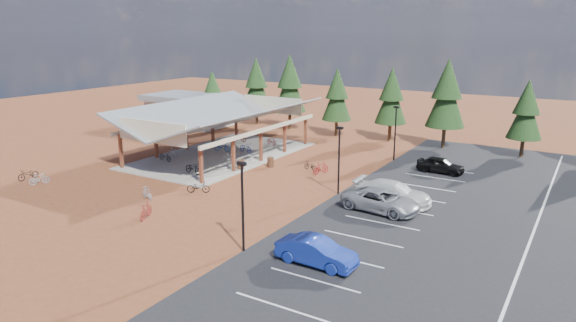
{
  "coord_description": "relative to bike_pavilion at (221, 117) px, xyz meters",
  "views": [
    {
      "loc": [
        20.87,
        -31.31,
        12.01
      ],
      "look_at": [
        0.09,
        2.82,
        1.73
      ],
      "focal_mm": 32.0,
      "sensor_mm": 36.0,
      "label": 1
    }
  ],
  "objects": [
    {
      "name": "pine_6",
      "position": [
        25.09,
        14.77,
        0.75
      ],
      "size": [
        3.22,
        3.22,
        7.5
      ],
      "color": "#382314",
      "rests_on": "ground"
    },
    {
      "name": "asphalt_lot",
      "position": [
        28.5,
        -4.0,
        -3.8
      ],
      "size": [
        27.0,
        44.0,
        0.04
      ],
      "primitive_type": "cube",
      "color": "black",
      "rests_on": "ground"
    },
    {
      "name": "pine_4",
      "position": [
        11.45,
        15.29,
        1.1
      ],
      "size": [
        3.46,
        3.46,
        8.07
      ],
      "color": "#382314",
      "rests_on": "ground"
    },
    {
      "name": "outbuilding",
      "position": [
        -14.0,
        11.0,
        -1.8
      ],
      "size": [
        11.0,
        7.0,
        3.9
      ],
      "color": "#ADA593",
      "rests_on": "ground"
    },
    {
      "name": "car_4",
      "position": [
        19.95,
        4.87,
        -3.11
      ],
      "size": [
        4.06,
        1.81,
        1.36
      ],
      "primitive_type": "imported",
      "rotation": [
        0.0,
        0.0,
        1.52
      ],
      "color": "black",
      "rests_on": "asphalt_lot"
    },
    {
      "name": "lamp_post_0",
      "position": [
        15.0,
        -17.0,
        -0.85
      ],
      "size": [
        0.5,
        0.25,
        5.14
      ],
      "color": "black",
      "rests_on": "ground"
    },
    {
      "name": "ground",
      "position": [
        10.0,
        -7.0,
        -3.82
      ],
      "size": [
        140.0,
        140.0,
        0.0
      ],
      "primitive_type": "plane",
      "color": "brown",
      "rests_on": "ground"
    },
    {
      "name": "car_2",
      "position": [
        19.12,
        -6.92,
        -3.05
      ],
      "size": [
        5.53,
        3.0,
        1.47
      ],
      "primitive_type": "imported",
      "rotation": [
        0.0,
        0.0,
        1.46
      ],
      "color": "gray",
      "rests_on": "asphalt_lot"
    },
    {
      "name": "bike_1",
      "position": [
        -3.43,
        -3.15,
        -3.28
      ],
      "size": [
        1.52,
        0.61,
        0.89
      ],
      "primitive_type": "imported",
      "rotation": [
        0.0,
        0.0,
        1.44
      ],
      "color": "gray",
      "rests_on": "concrete_pad"
    },
    {
      "name": "pine_5",
      "position": [
        17.52,
        14.79,
        1.82
      ],
      "size": [
        3.97,
        3.97,
        9.24
      ],
      "color": "#382314",
      "rests_on": "ground"
    },
    {
      "name": "bike_15",
      "position": [
        11.28,
        -0.71,
        -3.31
      ],
      "size": [
        1.06,
        1.78,
        1.03
      ],
      "primitive_type": "imported",
      "rotation": [
        0.0,
        0.0,
        2.78
      ],
      "color": "maroon",
      "rests_on": "ground"
    },
    {
      "name": "bike_6",
      "position": [
        1.47,
        1.9,
        -3.22
      ],
      "size": [
        2.01,
        1.22,
        1.0
      ],
      "primitive_type": "imported",
      "rotation": [
        0.0,
        0.0,
        1.26
      ],
      "color": "navy",
      "rests_on": "concrete_pad"
    },
    {
      "name": "lamp_post_2",
      "position": [
        15.0,
        7.0,
        -0.85
      ],
      "size": [
        0.5,
        0.25,
        5.14
      ],
      "color": "black",
      "rests_on": "ground"
    },
    {
      "name": "pine_2",
      "position": [
        -1.54,
        15.33,
        1.75
      ],
      "size": [
        3.92,
        3.92,
        9.13
      ],
      "color": "#382314",
      "rests_on": "ground"
    },
    {
      "name": "trash_bin_1",
      "position": [
        6.38,
        -1.1,
        -3.37
      ],
      "size": [
        0.6,
        0.6,
        0.9
      ],
      "primitive_type": "cylinder",
      "color": "#4D2E1B",
      "rests_on": "ground"
    },
    {
      "name": "bike_8",
      "position": [
        -8.46,
        -14.8,
        -3.35
      ],
      "size": [
        0.63,
        1.79,
        0.94
      ],
      "primitive_type": "imported",
      "rotation": [
        0.0,
        0.0,
        -0.0
      ],
      "color": "black",
      "rests_on": "ground"
    },
    {
      "name": "bike_5",
      "position": [
        2.72,
        -2.36,
        -3.2
      ],
      "size": [
        1.77,
        0.56,
        1.05
      ],
      "primitive_type": "imported",
      "rotation": [
        0.0,
        0.0,
        1.54
      ],
      "color": "gray",
      "rests_on": "concrete_pad"
    },
    {
      "name": "bike_11",
      "position": [
        6.5,
        -16.13,
        -3.28
      ],
      "size": [
        1.19,
        1.88,
        1.09
      ],
      "primitive_type": "imported",
      "rotation": [
        0.0,
        0.0,
        0.4
      ],
      "color": "maroon",
      "rests_on": "ground"
    },
    {
      "name": "bike_12",
      "position": [
        5.82,
        -10.21,
        -3.37
      ],
      "size": [
        1.8,
        1.38,
        0.91
      ],
      "primitive_type": "imported",
      "rotation": [
        0.0,
        0.0,
        2.09
      ],
      "color": "black",
      "rests_on": "ground"
    },
    {
      "name": "bike_0",
      "position": [
        -3.06,
        -4.65,
        -3.29
      ],
      "size": [
        1.7,
        0.8,
        0.86
      ],
      "primitive_type": "imported",
      "rotation": [
        0.0,
        0.0,
        1.43
      ],
      "color": "black",
      "rests_on": "concrete_pad"
    },
    {
      "name": "car_1",
      "position": [
        19.28,
        -16.41,
        -3.06
      ],
      "size": [
        4.41,
        1.61,
        1.44
      ],
      "primitive_type": "imported",
      "rotation": [
        0.0,
        0.0,
        1.55
      ],
      "color": "navy",
      "rests_on": "asphalt_lot"
    },
    {
      "name": "bike_7",
      "position": [
        1.74,
        6.18,
        -3.27
      ],
      "size": [
        1.58,
        0.88,
        0.92
      ],
      "primitive_type": "imported",
      "rotation": [
        0.0,
        0.0,
        1.25
      ],
      "color": "maroon",
      "rests_on": "concrete_pad"
    },
    {
      "name": "pine_0",
      "position": [
        -13.29,
        14.91,
        0.3
      ],
      "size": [
        2.9,
        2.9,
        6.76
      ],
      "color": "#382314",
      "rests_on": "ground"
    },
    {
      "name": "lamp_post_1",
      "position": [
        15.0,
        -5.0,
        -0.85
      ],
      "size": [
        0.5,
        0.25,
        5.14
      ],
      "color": "black",
      "rests_on": "ground"
    },
    {
      "name": "concrete_pad",
      "position": [
        0.0,
        0.0,
        -3.77
      ],
      "size": [
        10.6,
        18.6,
        0.1
      ],
      "primitive_type": "cube",
      "color": "gray",
      "rests_on": "ground"
    },
    {
      "name": "bike_2",
      "position": [
        -0.93,
        1.13,
        -3.26
      ],
      "size": [
        1.85,
        0.91,
        0.93
      ],
      "primitive_type": "imported",
      "rotation": [
        0.0,
        0.0,
        1.74
      ],
      "color": "#1E4AA0",
      "rests_on": "concrete_pad"
    },
    {
      "name": "bike_16",
      "position": [
        9.98,
        -0.23,
        -3.42
      ],
      "size": [
        1.63,
        0.99,
        0.81
      ],
      "primitive_type": "imported",
      "rotation": [
        0.0,
        0.0,
        4.4
      ],
      "color": "black",
      "rests_on": "ground"
    },
    {
      "name": "bike_4",
      "position": [
        2.16,
        -6.68,
        -3.22
      ],
      "size": [
        1.99,
        0.98,
        1.0
      ],
      "primitive_type": "imported",
      "rotation": [
        0.0,
        0.0,
        1.4
      ],
      "color": "black",
      "rests_on": "concrete_pad"
    },
    {
      "name": "bike_9",
      "position": [
        -6.49,
        -15.14,
        -3.36
      ],
      "size": [
        0.99,
        1.59,
        0.93
      ],
      "primitive_type": "imported",
      "rotation": [
        0.0,
        0.0,
        2.75
      ],
      "color": "#A0A2A8",
      "rests_on": "ground"
    },
    {
      "name": "bike_3",
      "position": [
        -2.18,
        5.71,
        -3.22
      ],
      "size": [
        1.74,
        0.9,
        1.01
      ],
      "primitive_type": "imported",
      "rotation": [
        0.0,
        0.0,
        1.84
      ],
      "color": "maroon",
      "rests_on": "concrete_pad"
    },
    {
      "name": "pine_1",
      "position": [
        -6.87,
        15.89,
        1.42
      ],
      "size": [
        3.68,
        3.68,
        8.58
      ],
      "color": "#382314",
      "rests_on": "ground"
    },
    {
      "name": "trash_bin_0",
      "position": [
        4.71,
        -3.32,
        -3.37
      ],
      "size": [
        0.6,
        0.6,
        0.9
      ],
      "primitive_type": "cylinder",
      "color": "#4D2E1B",
      "rests_on": "ground"
    },
    {
      "name": "bike_13",
      "position": [
        3.72,
        -13.37,
        -3.35
      ],
      "size": [
        1.64,
        0.97,
        0.95
      ],
      "primitive_type": "imported",
      "rotation": [
        0.0,
        0.0,
        4.36
      ],
      "color": "#A1A3A9",
      "rests_on": "ground"
    },
    {
      "name": "car_3",
      "position": [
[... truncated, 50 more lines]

